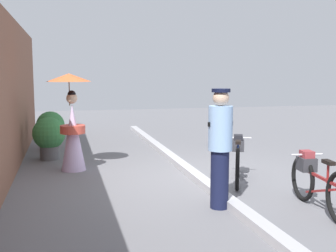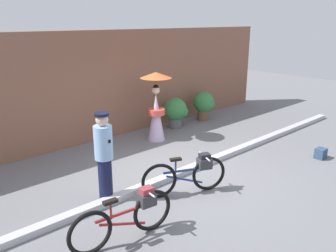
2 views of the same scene
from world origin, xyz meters
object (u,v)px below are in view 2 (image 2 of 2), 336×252
Objects in this scene: person_with_parasol at (156,106)px; backpack_on_pavement at (321,153)px; person_officer at (104,155)px; potted_plant_by_door at (176,111)px; bicycle_near_officer at (127,216)px; potted_plant_small at (204,104)px; bicycle_far_side at (188,174)px.

person_with_parasol is 7.19× the size of backpack_on_pavement.
potted_plant_by_door is at bearing 30.60° from person_officer.
bicycle_near_officer is 5.48m from backpack_on_pavement.
potted_plant_small is 4.30m from backpack_on_pavement.
person_officer reaches higher than backpack_on_pavement.
potted_plant_small is (5.45, 2.45, -0.36)m from person_officer.
person_officer is (0.42, 1.30, 0.50)m from bicycle_near_officer.
person_with_parasol reaches higher than bicycle_near_officer.
bicycle_near_officer is 6.97m from potted_plant_small.
potted_plant_by_door is at bearing 49.74° from bicycle_far_side.
backpack_on_pavement is (-0.42, -4.26, -0.42)m from potted_plant_small.
person_officer is 1.77× the size of potted_plant_small.
bicycle_near_officer is at bearing 174.65° from backpack_on_pavement.
backpack_on_pavement is (2.10, -3.78, -0.86)m from person_with_parasol.
person_with_parasol is 4.41m from backpack_on_pavement.
bicycle_far_side is at bearing 165.64° from backpack_on_pavement.
potted_plant_by_door is at bearing 39.35° from bicycle_near_officer.
person_with_parasol reaches higher than potted_plant_by_door.
person_officer is 3.53m from person_with_parasol.
potted_plant_by_door is at bearing 21.24° from person_with_parasol.
bicycle_far_side is 1.69× the size of potted_plant_by_door.
person_officer reaches higher than potted_plant_small.
backpack_on_pavement is (3.69, -0.94, -0.28)m from bicycle_far_side.
potted_plant_by_door is 0.98× the size of potted_plant_small.
potted_plant_small is 3.62× the size of backpack_on_pavement.
bicycle_near_officer is 1.45m from person_officer.
person_with_parasol is at bearing -169.32° from potted_plant_small.
bicycle_far_side is 1.67m from person_officer.
bicycle_near_officer is at bearing -135.68° from person_with_parasol.
backpack_on_pavement is (5.03, -1.81, -0.78)m from person_officer.
person_officer is 5.99m from potted_plant_small.
bicycle_near_officer reaches higher than backpack_on_pavement.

